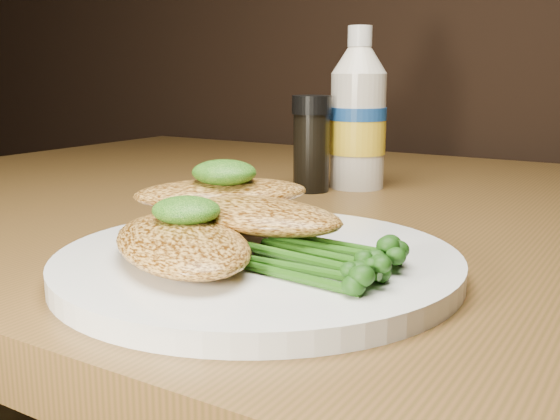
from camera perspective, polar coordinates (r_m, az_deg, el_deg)
The scene contains 9 objects.
plate at distance 0.43m, azimuth -1.94°, elevation -4.63°, with size 0.26×0.26×0.01m, color white.
chicken_front at distance 0.41m, azimuth -8.59°, elevation -2.82°, with size 0.15×0.08×0.02m, color gold.
chicken_mid at distance 0.45m, azimuth -2.82°, elevation -0.31°, with size 0.15×0.07×0.02m, color gold.
chicken_back at distance 0.49m, azimuth -5.09°, elevation 1.49°, with size 0.13×0.07×0.02m, color gold.
pesto_front at distance 0.42m, azimuth -8.18°, elevation -0.01°, with size 0.05×0.04×0.02m, color #093508.
pesto_back at distance 0.48m, azimuth -4.90°, elevation 3.29°, with size 0.05×0.05×0.02m, color #093508.
broccolini_bundle at distance 0.40m, azimuth 3.31°, elevation -3.51°, with size 0.13×0.10×0.02m, color #204F11, non-canonical shape.
mayo_bottle at distance 0.73m, azimuth 6.83°, elevation 8.78°, with size 0.06×0.06×0.18m, color beige, non-canonical shape.
pepper_grinder at distance 0.71m, azimuth 2.75°, elevation 5.77°, with size 0.04×0.04×0.10m, color black, non-canonical shape.
Camera 1 is at (0.29, 0.46, 0.88)m, focal length 41.94 mm.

